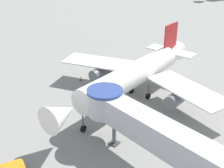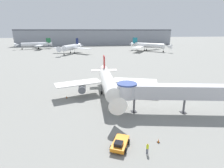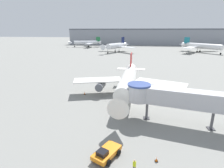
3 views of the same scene
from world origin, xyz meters
TOP-DOWN VIEW (x-y plane):
  - ground_plane at (0.00, 0.00)m, footprint 800.00×800.00m
  - main_airplane at (-2.30, 3.24)m, footprint 27.96×28.62m
  - jet_bridge at (7.75, -7.94)m, footprint 22.04×7.32m
  - pushback_tug_orange at (-3.50, -17.97)m, footprint 3.58×4.48m
  - traffic_cone_port_wing at (-13.02, 3.71)m, footprint 0.44×0.44m
  - traffic_cone_apron_front at (2.70, -17.75)m, footprint 0.41×0.41m
  - ground_crew_marshaller at (0.05, -19.91)m, footprint 0.36×0.27m
  - background_jet_green_tail at (-51.38, 135.00)m, footprint 31.39×31.00m
  - background_jet_teal_tail at (45.87, 102.41)m, footprint 32.73×32.09m
  - background_jet_navy_tail at (-16.89, 94.32)m, footprint 28.78×27.24m
  - terminal_building at (8.27, 175.00)m, footprint 175.94×24.69m

SIDE VIEW (x-z plane):
  - ground_plane at x=0.00m, z-range 0.00..0.00m
  - traffic_cone_apron_front at x=2.70m, z-range -0.02..0.67m
  - traffic_cone_port_wing at x=-13.02m, z-range -0.02..0.71m
  - pushback_tug_orange at x=-3.50m, z-range -0.03..1.43m
  - ground_crew_marshaller at x=0.05m, z-range 0.13..1.83m
  - main_airplane at x=-2.30m, z-range -0.71..8.65m
  - background_jet_green_tail at x=-51.38m, z-range -0.57..9.13m
  - background_jet_teal_tail at x=45.87m, z-range -0.66..9.96m
  - background_jet_navy_tail at x=-16.89m, z-range -0.67..10.15m
  - jet_bridge at x=7.75m, z-range 1.53..7.96m
  - terminal_building at x=8.27m, z-range 0.01..17.68m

